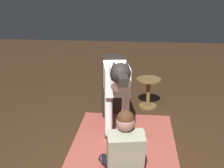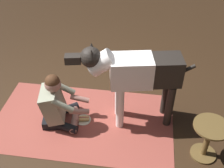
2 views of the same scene
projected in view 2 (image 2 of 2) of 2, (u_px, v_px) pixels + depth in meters
The scene contains 6 objects.
ground_plane at pixel (69, 116), 4.01m from camera, with size 15.62×15.62×0.00m, color #352214.
area_rug at pixel (83, 121), 3.93m from camera, with size 2.50×1.41×0.01m, color #9A453A.
person_sitting_on_floor at pixel (57, 104), 3.73m from camera, with size 0.70×0.57×0.81m.
large_dog at pixel (136, 74), 3.47m from camera, with size 1.59×0.49×1.21m.
hot_dog_on_plate at pixel (83, 119), 3.93m from camera, with size 0.22×0.22×0.06m.
round_side_table at pixel (208, 138), 3.29m from camera, with size 0.42×0.42×0.52m.
Camera 2 is at (-1.01, 2.71, 2.88)m, focal length 44.66 mm.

